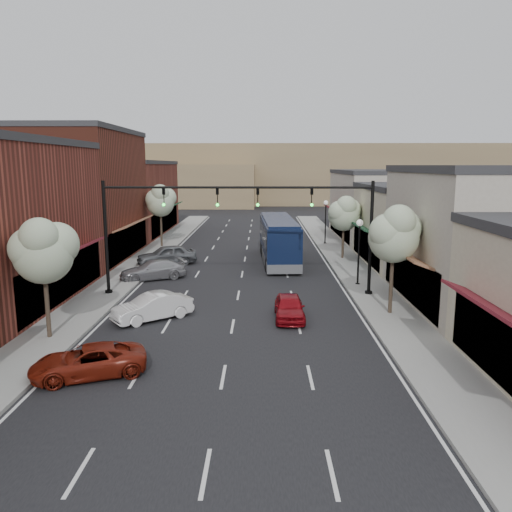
{
  "coord_description": "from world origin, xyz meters",
  "views": [
    {
      "loc": [
        1.47,
        -21.75,
        7.91
      ],
      "look_at": [
        1.08,
        9.47,
        2.2
      ],
      "focal_mm": 35.0,
      "sensor_mm": 36.0,
      "label": 1
    }
  ],
  "objects_px": {
    "tree_right_far": "(345,213)",
    "tree_left_near": "(43,249)",
    "signal_mast_right": "(332,221)",
    "coach_bus": "(278,239)",
    "tree_right_near": "(395,233)",
    "red_hatchback": "(289,307)",
    "parked_car_b": "(152,307)",
    "signal_mast_left": "(144,221)",
    "parked_car_a": "(88,361)",
    "parked_car_d": "(167,255)",
    "parked_car_c": "(153,270)",
    "tree_left_far": "(161,200)",
    "lamp_post_near": "(359,241)",
    "lamp_post_far": "(326,215)"
  },
  "relations": [
    {
      "from": "tree_right_far",
      "to": "tree_left_near",
      "type": "relative_size",
      "value": 0.95
    },
    {
      "from": "signal_mast_right",
      "to": "coach_bus",
      "type": "xyz_separation_m",
      "value": [
        -2.81,
        11.08,
        -2.75
      ]
    },
    {
      "from": "tree_right_near",
      "to": "tree_right_far",
      "type": "bearing_deg",
      "value": 90.0
    },
    {
      "from": "red_hatchback",
      "to": "parked_car_b",
      "type": "height_order",
      "value": "parked_car_b"
    },
    {
      "from": "signal_mast_left",
      "to": "red_hatchback",
      "type": "distance_m",
      "value": 10.52
    },
    {
      "from": "tree_left_near",
      "to": "red_hatchback",
      "type": "bearing_deg",
      "value": 16.56
    },
    {
      "from": "parked_car_a",
      "to": "parked_car_d",
      "type": "distance_m",
      "value": 21.5
    },
    {
      "from": "parked_car_b",
      "to": "parked_car_d",
      "type": "distance_m",
      "value": 14.58
    },
    {
      "from": "signal_mast_left",
      "to": "tree_right_far",
      "type": "xyz_separation_m",
      "value": [
        13.97,
        11.95,
        -0.63
      ]
    },
    {
      "from": "coach_bus",
      "to": "red_hatchback",
      "type": "height_order",
      "value": "coach_bus"
    },
    {
      "from": "coach_bus",
      "to": "parked_car_c",
      "type": "relative_size",
      "value": 2.58
    },
    {
      "from": "signal_mast_right",
      "to": "coach_bus",
      "type": "relative_size",
      "value": 0.69
    },
    {
      "from": "signal_mast_right",
      "to": "tree_left_far",
      "type": "bearing_deg",
      "value": 127.71
    },
    {
      "from": "tree_right_near",
      "to": "coach_bus",
      "type": "height_order",
      "value": "tree_right_near"
    },
    {
      "from": "tree_right_near",
      "to": "tree_right_far",
      "type": "relative_size",
      "value": 1.1
    },
    {
      "from": "lamp_post_near",
      "to": "signal_mast_right",
      "type": "bearing_deg",
      "value": -131.05
    },
    {
      "from": "tree_right_near",
      "to": "parked_car_a",
      "type": "relative_size",
      "value": 1.4
    },
    {
      "from": "tree_right_far",
      "to": "lamp_post_near",
      "type": "relative_size",
      "value": 1.22
    },
    {
      "from": "red_hatchback",
      "to": "signal_mast_right",
      "type": "bearing_deg",
      "value": 60.09
    },
    {
      "from": "coach_bus",
      "to": "lamp_post_near",
      "type": "bearing_deg",
      "value": -62.66
    },
    {
      "from": "tree_right_near",
      "to": "tree_left_far",
      "type": "distance_m",
      "value": 27.56
    },
    {
      "from": "coach_bus",
      "to": "parked_car_a",
      "type": "bearing_deg",
      "value": -111.79
    },
    {
      "from": "tree_left_near",
      "to": "lamp_post_near",
      "type": "xyz_separation_m",
      "value": [
        16.05,
        10.56,
        -1.22
      ]
    },
    {
      "from": "tree_right_far",
      "to": "lamp_post_near",
      "type": "height_order",
      "value": "tree_right_far"
    },
    {
      "from": "tree_right_far",
      "to": "parked_car_a",
      "type": "xyz_separation_m",
      "value": [
        -13.46,
        -23.93,
        -3.4
      ]
    },
    {
      "from": "coach_bus",
      "to": "parked_car_b",
      "type": "xyz_separation_m",
      "value": [
        -7.01,
        -16.04,
        -1.19
      ]
    },
    {
      "from": "parked_car_a",
      "to": "parked_car_b",
      "type": "relative_size",
      "value": 1.03
    },
    {
      "from": "signal_mast_right",
      "to": "red_hatchback",
      "type": "distance_m",
      "value": 6.77
    },
    {
      "from": "parked_car_a",
      "to": "parked_car_d",
      "type": "height_order",
      "value": "parked_car_d"
    },
    {
      "from": "signal_mast_left",
      "to": "coach_bus",
      "type": "xyz_separation_m",
      "value": [
        8.43,
        11.08,
        -2.75
      ]
    },
    {
      "from": "signal_mast_left",
      "to": "coach_bus",
      "type": "distance_m",
      "value": 14.19
    },
    {
      "from": "lamp_post_far",
      "to": "lamp_post_near",
      "type": "bearing_deg",
      "value": -90.0
    },
    {
      "from": "parked_car_c",
      "to": "parked_car_d",
      "type": "relative_size",
      "value": 0.98
    },
    {
      "from": "lamp_post_near",
      "to": "coach_bus",
      "type": "bearing_deg",
      "value": 120.18
    },
    {
      "from": "signal_mast_right",
      "to": "red_hatchback",
      "type": "relative_size",
      "value": 2.19
    },
    {
      "from": "tree_left_near",
      "to": "parked_car_b",
      "type": "bearing_deg",
      "value": 37.42
    },
    {
      "from": "parked_car_d",
      "to": "red_hatchback",
      "type": "bearing_deg",
      "value": 10.62
    },
    {
      "from": "tree_left_near",
      "to": "signal_mast_left",
      "type": "bearing_deg",
      "value": 71.9
    },
    {
      "from": "tree_left_near",
      "to": "tree_left_far",
      "type": "distance_m",
      "value": 26.0
    },
    {
      "from": "tree_right_far",
      "to": "coach_bus",
      "type": "bearing_deg",
      "value": -171.17
    },
    {
      "from": "tree_left_far",
      "to": "parked_car_d",
      "type": "height_order",
      "value": "tree_left_far"
    },
    {
      "from": "red_hatchback",
      "to": "tree_right_far",
      "type": "bearing_deg",
      "value": 71.94
    },
    {
      "from": "tree_right_near",
      "to": "tree_left_near",
      "type": "xyz_separation_m",
      "value": [
        -16.6,
        -4.0,
        -0.23
      ]
    },
    {
      "from": "tree_left_near",
      "to": "parked_car_a",
      "type": "xyz_separation_m",
      "value": [
        3.14,
        -3.93,
        -3.63
      ]
    },
    {
      "from": "lamp_post_near",
      "to": "parked_car_d",
      "type": "bearing_deg",
      "value": 153.48
    },
    {
      "from": "tree_right_near",
      "to": "parked_car_d",
      "type": "height_order",
      "value": "tree_right_near"
    },
    {
      "from": "tree_right_far",
      "to": "parked_car_b",
      "type": "relative_size",
      "value": 1.31
    },
    {
      "from": "tree_left_far",
      "to": "red_hatchback",
      "type": "height_order",
      "value": "tree_left_far"
    },
    {
      "from": "tree_right_near",
      "to": "parked_car_b",
      "type": "height_order",
      "value": "tree_right_near"
    },
    {
      "from": "lamp_post_near",
      "to": "coach_bus",
      "type": "height_order",
      "value": "lamp_post_near"
    }
  ]
}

